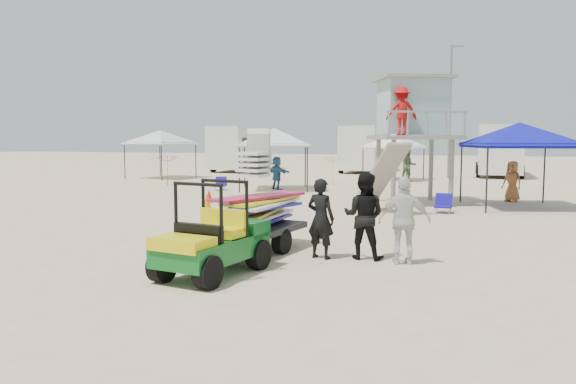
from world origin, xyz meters
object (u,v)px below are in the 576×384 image
(surf_trailer, at_px, (257,207))
(lifeguard_tower, at_px, (412,111))
(man_left, at_px, (321,218))
(canopy_blue, at_px, (520,127))
(utility_cart, at_px, (210,233))

(surf_trailer, height_order, lifeguard_tower, lifeguard_tower)
(surf_trailer, distance_m, man_left, 1.55)
(man_left, relative_size, canopy_blue, 0.41)
(man_left, distance_m, lifeguard_tower, 10.78)
(utility_cart, relative_size, surf_trailer, 0.88)
(man_left, distance_m, canopy_blue, 11.42)
(lifeguard_tower, bearing_deg, utility_cart, -100.41)
(utility_cart, height_order, man_left, utility_cart)
(utility_cart, bearing_deg, surf_trailer, 89.92)
(utility_cart, bearing_deg, man_left, 53.21)
(surf_trailer, bearing_deg, utility_cart, -90.08)
(utility_cart, relative_size, man_left, 1.43)
(utility_cart, relative_size, canopy_blue, 0.59)
(surf_trailer, bearing_deg, lifeguard_tower, 77.28)
(surf_trailer, relative_size, man_left, 1.63)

